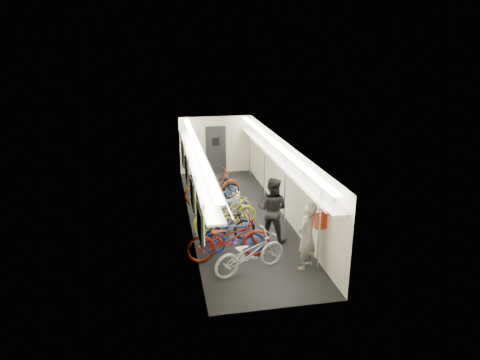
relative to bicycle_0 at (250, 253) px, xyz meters
name	(u,v)px	position (x,y,z in m)	size (l,w,h in m)	color
train_car_shell	(222,161)	(-0.05, 4.13, 1.15)	(10.00, 10.00, 10.00)	black
bicycle_0	(250,253)	(0.00, 0.00, 0.00)	(0.67, 1.91, 1.00)	#BAB9BF
bicycle_1	(234,237)	(-0.22, 0.96, -0.01)	(0.46, 1.64, 0.98)	#1D35AE
bicycle_2	(229,239)	(-0.39, 0.72, 0.07)	(0.76, 2.19, 1.15)	maroon
bicycle_3	(227,226)	(-0.27, 1.71, -0.02)	(0.46, 1.61, 0.97)	black
bicycle_4	(225,214)	(-0.21, 2.48, 0.02)	(0.70, 2.00, 1.05)	gold
bicycle_5	(225,212)	(-0.21, 2.58, 0.04)	(0.51, 1.79, 1.08)	silver
bicycle_6	(223,204)	(-0.12, 3.41, -0.04)	(0.61, 1.76, 0.93)	#A7A7AB
bicycle_7	(222,201)	(-0.13, 3.59, -0.01)	(0.47, 1.65, 0.99)	navy
bicycle_8	(212,186)	(-0.27, 4.97, 0.04)	(0.73, 2.08, 1.09)	#90330F
bicycle_9	(218,188)	(-0.07, 4.98, -0.03)	(0.44, 1.56, 0.94)	black
passenger_near	(307,236)	(1.39, -0.07, 0.35)	(0.62, 0.41, 1.70)	gray
passenger_mid	(272,209)	(0.97, 1.61, 0.41)	(0.89, 0.69, 1.83)	black
backpack	(321,221)	(1.67, -0.19, 0.78)	(0.26, 0.14, 0.38)	#B12311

